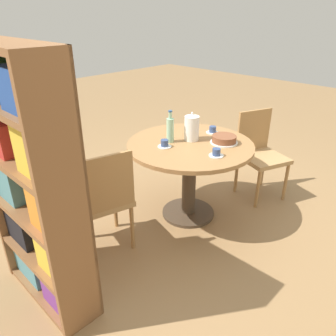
{
  "coord_description": "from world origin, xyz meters",
  "views": [
    {
      "loc": [
        -1.75,
        2.09,
        1.82
      ],
      "look_at": [
        0.0,
        0.28,
        0.6
      ],
      "focal_mm": 35.0,
      "sensor_mm": 36.0,
      "label": 1
    }
  ],
  "objects_px": {
    "cup_c": "(165,144)",
    "chair_b": "(104,198)",
    "cake_main": "(224,140)",
    "water_bottle": "(170,129)",
    "cup_b": "(216,153)",
    "cup_a": "(213,130)",
    "bookshelf": "(37,192)",
    "coffee_pot": "(192,127)",
    "chair_a": "(260,152)"
  },
  "relations": [
    {
      "from": "cup_c",
      "to": "chair_b",
      "type": "bearing_deg",
      "value": 85.26
    },
    {
      "from": "cake_main",
      "to": "cup_c",
      "type": "distance_m",
      "value": 0.53
    },
    {
      "from": "water_bottle",
      "to": "cup_b",
      "type": "relative_size",
      "value": 2.38
    },
    {
      "from": "cake_main",
      "to": "cup_a",
      "type": "height_order",
      "value": "cake_main"
    },
    {
      "from": "water_bottle",
      "to": "cup_a",
      "type": "height_order",
      "value": "water_bottle"
    },
    {
      "from": "bookshelf",
      "to": "water_bottle",
      "type": "height_order",
      "value": "bookshelf"
    },
    {
      "from": "chair_b",
      "to": "cake_main",
      "type": "xyz_separation_m",
      "value": [
        -0.37,
        -1.06,
        0.3
      ]
    },
    {
      "from": "chair_b",
      "to": "water_bottle",
      "type": "xyz_separation_m",
      "value": [
        -0.0,
        -0.75,
        0.38
      ]
    },
    {
      "from": "coffee_pot",
      "to": "water_bottle",
      "type": "xyz_separation_m",
      "value": [
        0.11,
        0.17,
        -0.0
      ]
    },
    {
      "from": "chair_a",
      "to": "cup_c",
      "type": "relative_size",
      "value": 7.41
    },
    {
      "from": "chair_a",
      "to": "cake_main",
      "type": "bearing_deg",
      "value": -162.49
    },
    {
      "from": "water_bottle",
      "to": "cup_b",
      "type": "bearing_deg",
      "value": -176.59
    },
    {
      "from": "water_bottle",
      "to": "cup_a",
      "type": "bearing_deg",
      "value": -105.98
    },
    {
      "from": "chair_b",
      "to": "cake_main",
      "type": "bearing_deg",
      "value": 175.3
    },
    {
      "from": "bookshelf",
      "to": "chair_a",
      "type": "bearing_deg",
      "value": 82.7
    },
    {
      "from": "coffee_pot",
      "to": "cup_a",
      "type": "distance_m",
      "value": 0.3
    },
    {
      "from": "bookshelf",
      "to": "cup_c",
      "type": "bearing_deg",
      "value": 93.36
    },
    {
      "from": "coffee_pot",
      "to": "water_bottle",
      "type": "distance_m",
      "value": 0.2
    },
    {
      "from": "bookshelf",
      "to": "coffee_pot",
      "type": "xyz_separation_m",
      "value": [
        0.01,
        -1.47,
        0.05
      ]
    },
    {
      "from": "chair_b",
      "to": "bookshelf",
      "type": "height_order",
      "value": "bookshelf"
    },
    {
      "from": "bookshelf",
      "to": "cup_a",
      "type": "height_order",
      "value": "bookshelf"
    },
    {
      "from": "chair_a",
      "to": "water_bottle",
      "type": "height_order",
      "value": "water_bottle"
    },
    {
      "from": "cake_main",
      "to": "bookshelf",
      "type": "bearing_deg",
      "value": 81.3
    },
    {
      "from": "cup_a",
      "to": "cup_c",
      "type": "relative_size",
      "value": 1.0
    },
    {
      "from": "cake_main",
      "to": "cup_c",
      "type": "bearing_deg",
      "value": 53.87
    },
    {
      "from": "bookshelf",
      "to": "cup_b",
      "type": "distance_m",
      "value": 1.38
    },
    {
      "from": "water_bottle",
      "to": "cup_b",
      "type": "distance_m",
      "value": 0.5
    },
    {
      "from": "chair_b",
      "to": "chair_a",
      "type": "bearing_deg",
      "value": -179.22
    },
    {
      "from": "coffee_pot",
      "to": "cup_c",
      "type": "xyz_separation_m",
      "value": [
        0.06,
        0.29,
        -0.09
      ]
    },
    {
      "from": "cake_main",
      "to": "coffee_pot",
      "type": "bearing_deg",
      "value": 28.42
    },
    {
      "from": "coffee_pot",
      "to": "water_bottle",
      "type": "bearing_deg",
      "value": 57.66
    },
    {
      "from": "chair_b",
      "to": "coffee_pot",
      "type": "xyz_separation_m",
      "value": [
        -0.11,
        -0.92,
        0.38
      ]
    },
    {
      "from": "cup_c",
      "to": "cup_a",
      "type": "bearing_deg",
      "value": -97.76
    },
    {
      "from": "chair_b",
      "to": "cup_a",
      "type": "xyz_separation_m",
      "value": [
        -0.13,
        -1.21,
        0.29
      ]
    },
    {
      "from": "chair_a",
      "to": "bookshelf",
      "type": "relative_size",
      "value": 0.53
    },
    {
      "from": "water_bottle",
      "to": "cup_c",
      "type": "xyz_separation_m",
      "value": [
        -0.05,
        0.12,
        -0.09
      ]
    },
    {
      "from": "bookshelf",
      "to": "cup_b",
      "type": "height_order",
      "value": "bookshelf"
    },
    {
      "from": "coffee_pot",
      "to": "cup_b",
      "type": "height_order",
      "value": "coffee_pot"
    },
    {
      "from": "bookshelf",
      "to": "cake_main",
      "type": "relative_size",
      "value": 6.88
    },
    {
      "from": "coffee_pot",
      "to": "cup_b",
      "type": "distance_m",
      "value": 0.42
    },
    {
      "from": "water_bottle",
      "to": "cake_main",
      "type": "relative_size",
      "value": 1.18
    },
    {
      "from": "chair_b",
      "to": "coffee_pot",
      "type": "bearing_deg",
      "value": -172.26
    },
    {
      "from": "water_bottle",
      "to": "cup_a",
      "type": "xyz_separation_m",
      "value": [
        -0.13,
        -0.45,
        -0.09
      ]
    },
    {
      "from": "water_bottle",
      "to": "cup_b",
      "type": "xyz_separation_m",
      "value": [
        -0.49,
        -0.03,
        -0.09
      ]
    },
    {
      "from": "chair_b",
      "to": "bookshelf",
      "type": "bearing_deg",
      "value": 26.95
    },
    {
      "from": "chair_a",
      "to": "coffee_pot",
      "type": "bearing_deg",
      "value": 179.6
    },
    {
      "from": "coffee_pot",
      "to": "cup_c",
      "type": "relative_size",
      "value": 2.17
    },
    {
      "from": "chair_b",
      "to": "cake_main",
      "type": "distance_m",
      "value": 1.16
    },
    {
      "from": "chair_a",
      "to": "cup_b",
      "type": "distance_m",
      "value": 0.95
    },
    {
      "from": "cake_main",
      "to": "cup_c",
      "type": "xyz_separation_m",
      "value": [
        0.32,
        0.43,
        -0.01
      ]
    }
  ]
}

